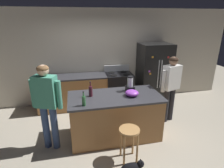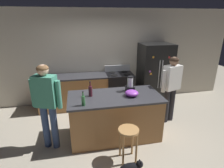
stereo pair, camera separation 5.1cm
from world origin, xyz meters
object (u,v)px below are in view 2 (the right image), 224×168
at_px(refrigerator, 155,74).
at_px(bar_stool, 128,136).
at_px(bottle_olive_oil, 83,100).
at_px(stove_range, 119,89).
at_px(kitchen_island, 115,116).
at_px(person_by_sink_right, 171,84).
at_px(cat, 131,168).
at_px(bottle_wine, 90,91).
at_px(blender_appliance, 130,85).
at_px(person_by_island_left, 47,100).
at_px(mixing_bowl, 132,93).

xyz_separation_m(refrigerator, bar_stool, (-1.44, -2.26, -0.38)).
distance_m(bar_stool, bottle_olive_oil, 1.01).
distance_m(stove_range, bar_stool, 2.32).
bearing_deg(kitchen_island, bar_stool, -83.98).
xyz_separation_m(person_by_sink_right, cat, (-1.39, -1.44, -0.87)).
bearing_deg(refrigerator, bar_stool, -122.48).
relative_size(bar_stool, bottle_wine, 2.00).
distance_m(person_by_sink_right, bottle_olive_oil, 2.18).
height_order(refrigerator, bottle_olive_oil, refrigerator).
bearing_deg(stove_range, cat, -99.06).
xyz_separation_m(refrigerator, blender_appliance, (-1.14, -1.30, 0.20)).
height_order(stove_range, person_by_island_left, person_by_island_left).
height_order(refrigerator, cat, refrigerator).
height_order(bottle_wine, bottle_olive_oil, bottle_wine).
relative_size(person_by_sink_right, bottle_olive_oil, 5.86).
xyz_separation_m(cat, bottle_wine, (-0.53, 1.18, 0.95)).
height_order(person_by_sink_right, cat, person_by_sink_right).
height_order(person_by_island_left, cat, person_by_island_left).
bearing_deg(person_by_sink_right, kitchen_island, -166.49).
relative_size(blender_appliance, bottle_wine, 1.04).
bearing_deg(bottle_olive_oil, blender_appliance, 27.01).
distance_m(kitchen_island, cat, 1.16).
relative_size(bar_stool, cat, 1.22).
relative_size(person_by_sink_right, bottle_wine, 5.12).
bearing_deg(bottle_olive_oil, refrigerator, 39.97).
relative_size(stove_range, person_by_island_left, 0.66).
relative_size(refrigerator, stove_range, 1.57).
distance_m(blender_appliance, bottle_wine, 0.87).
relative_size(bottle_wine, bottle_olive_oil, 1.14).
bearing_deg(bottle_wine, person_by_island_left, -165.93).
bearing_deg(blender_appliance, cat, -104.50).
height_order(person_by_island_left, bar_stool, person_by_island_left).
bearing_deg(person_by_sink_right, mixing_bowl, -159.37).
bearing_deg(mixing_bowl, kitchen_island, 168.31).
bearing_deg(mixing_bowl, bottle_olive_oil, -165.75).
xyz_separation_m(person_by_island_left, person_by_sink_right, (2.73, 0.47, -0.04)).
bearing_deg(cat, person_by_sink_right, 46.10).
bearing_deg(refrigerator, bottle_wine, -144.77).
bearing_deg(bottle_wine, blender_appliance, 8.02).
bearing_deg(kitchen_island, cat, -87.88).
relative_size(bar_stool, blender_appliance, 1.93).
bearing_deg(refrigerator, blender_appliance, -131.45).
bearing_deg(person_by_island_left, person_by_sink_right, 9.68).
bearing_deg(refrigerator, kitchen_island, -135.42).
relative_size(bar_stool, bottle_olive_oil, 2.29).
bearing_deg(mixing_bowl, cat, -105.88).
relative_size(kitchen_island, bottle_olive_oil, 6.86).
height_order(person_by_sink_right, mixing_bowl, person_by_sink_right).
bearing_deg(bottle_olive_oil, stove_range, 59.03).
distance_m(person_by_sink_right, blender_appliance, 1.07).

